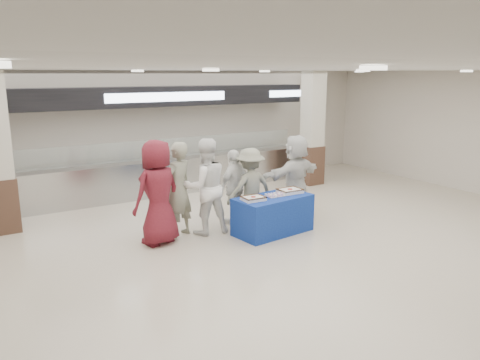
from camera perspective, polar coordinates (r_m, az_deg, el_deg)
ground at (r=8.22m, az=6.12°, el=-9.55°), size 14.00×14.00×0.00m
serving_line at (r=12.45m, az=-9.14°, el=3.63°), size 8.70×0.85×2.80m
column_right at (r=13.48m, az=8.81°, el=5.93°), size 0.55×0.55×3.20m
display_table at (r=9.36m, az=4.02°, el=-4.24°), size 1.63×0.95×0.75m
sheet_cake_left at (r=8.95m, az=1.64°, el=-2.21°), size 0.43×0.34×0.09m
sheet_cake_right at (r=9.56m, az=6.10°, el=-1.28°), size 0.47×0.37×0.10m
cupcake_tray at (r=9.27m, az=4.30°, el=-1.81°), size 0.35×0.27×0.06m
civilian_maroon at (r=8.73m, az=-9.99°, el=-1.51°), size 1.09×0.86×1.97m
soldier_a at (r=9.10m, az=-7.55°, el=-1.16°), size 0.80×0.68×1.86m
chef_tall at (r=9.21m, az=-4.24°, el=-0.80°), size 1.01×0.83×1.91m
chef_short at (r=9.84m, az=-0.66°, el=-0.82°), size 1.01×0.69×1.58m
soldier_b at (r=9.67m, az=1.22°, el=-0.90°), size 1.07×0.63×1.64m
civilian_white at (r=10.33m, az=6.78°, el=0.46°), size 1.77×0.82×1.83m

